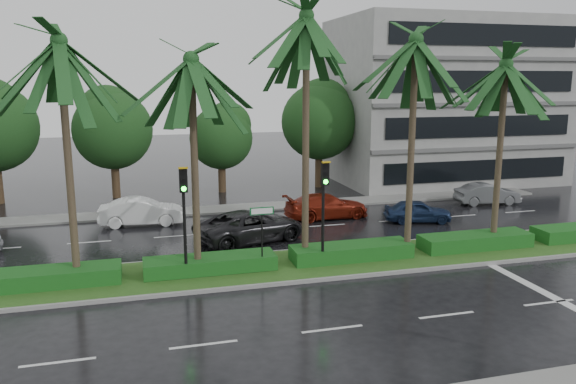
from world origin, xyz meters
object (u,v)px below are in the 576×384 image
object	(u,v)px
street_sign	(262,223)
car_grey	(487,194)
signal_median_left	(184,206)
car_blue	(418,211)
car_darkgrey	(251,226)
car_white	(142,212)
car_red	(327,206)

from	to	relation	value
street_sign	car_grey	size ratio (longest dim) A/B	0.66
signal_median_left	car_blue	bearing A→B (deg)	25.21
street_sign	car_darkgrey	bearing A→B (deg)	83.91
car_white	car_blue	world-z (taller)	car_white
car_white	signal_median_left	bearing A→B (deg)	-167.45
car_white	car_grey	size ratio (longest dim) A/B	1.12
car_red	car_grey	world-z (taller)	car_red
car_grey	street_sign	bearing A→B (deg)	125.31
street_sign	car_darkgrey	world-z (taller)	street_sign
signal_median_left	car_darkgrey	distance (m)	6.40
car_blue	street_sign	bearing A→B (deg)	135.00
signal_median_left	car_blue	size ratio (longest dim) A/B	1.22
car_grey	car_darkgrey	bearing A→B (deg)	111.60
car_grey	signal_median_left	bearing A→B (deg)	121.91
car_white	car_darkgrey	xyz separation A→B (m)	(5.00, -4.58, 0.03)
signal_median_left	car_red	size ratio (longest dim) A/B	0.92
car_red	car_blue	bearing A→B (deg)	-119.12
car_red	car_darkgrey	bearing A→B (deg)	120.44
signal_median_left	car_white	xyz separation A→B (m)	(-1.50, 9.45, -2.27)
signal_median_left	car_blue	xyz separation A→B (m)	(13.00, 6.12, -2.39)
car_darkgrey	car_grey	bearing A→B (deg)	-93.25
signal_median_left	car_darkgrey	size ratio (longest dim) A/B	0.81
signal_median_left	car_blue	distance (m)	14.57
car_red	car_blue	size ratio (longest dim) A/B	1.33
street_sign	car_blue	world-z (taller)	street_sign
signal_median_left	street_sign	bearing A→B (deg)	3.47
car_white	car_blue	xyz separation A→B (m)	(14.50, -3.33, -0.11)
car_white	car_red	size ratio (longest dim) A/B	0.93
car_darkgrey	car_grey	world-z (taller)	car_darkgrey
street_sign	signal_median_left	bearing A→B (deg)	-176.53
car_darkgrey	car_blue	size ratio (longest dim) A/B	1.51
car_blue	signal_median_left	bearing A→B (deg)	129.50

